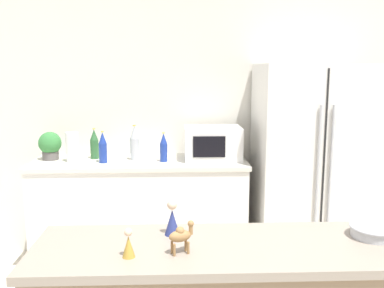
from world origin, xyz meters
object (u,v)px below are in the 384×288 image
object	(u,v)px
microwave	(213,143)
back_bottle_1	(135,143)
back_bottle_3	(103,148)
camel_figurine	(181,235)
back_bottle_0	(94,144)
potted_plant	(50,145)
refrigerator	(309,168)
wise_man_figurine_crimson	(129,245)
back_bottle_2	(164,148)
paper_towel_roll	(72,147)
fruit_bowl	(374,230)
wise_man_figurine_blue	(172,220)

from	to	relation	value
microwave	back_bottle_1	xyz separation A→B (m)	(-0.66, -0.01, 0.00)
back_bottle_3	camel_figurine	xyz separation A→B (m)	(0.62, -1.95, 0.01)
back_bottle_0	camel_figurine	xyz separation A→B (m)	(0.72, -2.12, 0.01)
potted_plant	microwave	distance (m)	1.39
refrigerator	wise_man_figurine_crimson	xyz separation A→B (m)	(-1.32, -2.00, 0.18)
back_bottle_2	microwave	bearing A→B (deg)	11.76
potted_plant	back_bottle_2	world-z (taller)	back_bottle_2
potted_plant	back_bottle_2	bearing A→B (deg)	-6.90
microwave	back_bottle_3	size ratio (longest dim) A/B	1.81
paper_towel_roll	back_bottle_0	xyz separation A→B (m)	(0.16, 0.13, 0.00)
back_bottle_2	back_bottle_3	bearing A→B (deg)	-177.24
back_bottle_2	back_bottle_3	xyz separation A→B (m)	(-0.50, -0.02, 0.01)
fruit_bowl	refrigerator	bearing A→B (deg)	80.53
refrigerator	wise_man_figurine_crimson	size ratio (longest dim) A/B	15.27
microwave	wise_man_figurine_crimson	world-z (taller)	microwave
back_bottle_0	camel_figurine	distance (m)	2.24
paper_towel_roll	back_bottle_2	size ratio (longest dim) A/B	1.01
paper_towel_roll	back_bottle_3	distance (m)	0.26
refrigerator	paper_towel_roll	bearing A→B (deg)	179.58
potted_plant	camel_figurine	bearing A→B (deg)	-62.42
microwave	fruit_bowl	distance (m)	1.99
potted_plant	wise_man_figurine_blue	distance (m)	2.17
fruit_bowl	potted_plant	bearing A→B (deg)	134.26
back_bottle_0	fruit_bowl	distance (m)	2.51
paper_towel_roll	back_bottle_0	world-z (taller)	back_bottle_0
paper_towel_roll	wise_man_figurine_blue	xyz separation A→B (m)	(0.84, -1.80, 0.00)
wise_man_figurine_crimson	microwave	bearing A→B (deg)	76.60
fruit_bowl	wise_man_figurine_blue	bearing A→B (deg)	176.14
potted_plant	back_bottle_1	xyz separation A→B (m)	(0.72, -0.04, 0.02)
back_bottle_0	back_bottle_3	size ratio (longest dim) A/B	1.00
back_bottle_2	wise_man_figurine_crimson	xyz separation A→B (m)	(-0.08, -2.00, -0.01)
potted_plant	wise_man_figurine_blue	xyz separation A→B (m)	(1.06, -1.90, 0.00)
back_bottle_3	wise_man_figurine_blue	bearing A→B (deg)	-71.61
back_bottle_1	fruit_bowl	world-z (taller)	back_bottle_1
refrigerator	back_bottle_1	size ratio (longest dim) A/B	5.80
wise_man_figurine_blue	back_bottle_0	bearing A→B (deg)	109.56
back_bottle_3	back_bottle_2	bearing A→B (deg)	2.76
back_bottle_3	camel_figurine	world-z (taller)	back_bottle_3
fruit_bowl	wise_man_figurine_crimson	bearing A→B (deg)	-171.09
back_bottle_0	wise_man_figurine_crimson	size ratio (longest dim) A/B	2.32
fruit_bowl	wise_man_figurine_blue	xyz separation A→B (m)	(-0.85, 0.06, 0.04)
back_bottle_3	back_bottle_1	bearing A→B (deg)	21.51
back_bottle_2	wise_man_figurine_crimson	bearing A→B (deg)	-92.26
back_bottle_1	wise_man_figurine_crimson	size ratio (longest dim) A/B	2.63
refrigerator	camel_figurine	bearing A→B (deg)	-119.62
microwave	back_bottle_0	distance (m)	1.02
back_bottle_1	fruit_bowl	size ratio (longest dim) A/B	1.49
potted_plant	paper_towel_roll	xyz separation A→B (m)	(0.21, -0.10, -0.00)
wise_man_figurine_blue	camel_figurine	bearing A→B (deg)	-79.48
back_bottle_0	back_bottle_2	size ratio (longest dim) A/B	1.07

